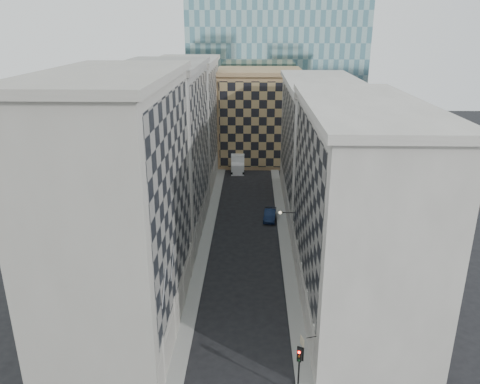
# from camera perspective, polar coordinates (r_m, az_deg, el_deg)

# --- Properties ---
(sidewalk_west) EXTENTS (1.50, 100.00, 0.15)m
(sidewalk_west) POSITION_cam_1_polar(r_m,az_deg,el_deg) (63.74, -4.08, -5.47)
(sidewalk_west) COLOR gray
(sidewalk_west) RESTS_ON ground
(sidewalk_east) EXTENTS (1.50, 100.00, 0.15)m
(sidewalk_east) POSITION_cam_1_polar(r_m,az_deg,el_deg) (63.60, 5.42, -5.58)
(sidewalk_east) COLOR gray
(sidewalk_east) RESTS_ON ground
(bldg_left_a) EXTENTS (10.80, 22.80, 23.70)m
(bldg_left_a) POSITION_cam_1_polar(r_m,az_deg,el_deg) (42.96, -14.40, -1.88)
(bldg_left_a) COLOR #9E998E
(bldg_left_a) RESTS_ON ground
(bldg_left_b) EXTENTS (10.80, 22.80, 22.70)m
(bldg_left_b) POSITION_cam_1_polar(r_m,az_deg,el_deg) (63.50, -9.15, 5.04)
(bldg_left_b) COLOR gray
(bldg_left_b) RESTS_ON ground
(bldg_left_c) EXTENTS (10.80, 22.80, 21.70)m
(bldg_left_c) POSITION_cam_1_polar(r_m,az_deg,el_deg) (84.77, -6.46, 8.52)
(bldg_left_c) COLOR #9E998E
(bldg_left_c) RESTS_ON ground
(bldg_right_a) EXTENTS (10.80, 26.80, 20.70)m
(bldg_right_a) POSITION_cam_1_polar(r_m,az_deg,el_deg) (46.67, 13.87, -2.06)
(bldg_right_a) COLOR #ACA79E
(bldg_right_a) RESTS_ON ground
(bldg_right_b) EXTENTS (10.80, 28.80, 19.70)m
(bldg_right_b) POSITION_cam_1_polar(r_m,az_deg,el_deg) (72.18, 9.58, 5.59)
(bldg_right_b) COLOR #ACA79E
(bldg_right_b) RESTS_ON ground
(tan_block) EXTENTS (16.80, 14.80, 18.80)m
(tan_block) POSITION_cam_1_polar(r_m,az_deg,el_deg) (96.89, 2.28, 9.21)
(tan_block) COLOR #A38256
(tan_block) RESTS_ON ground
(church_tower) EXTENTS (7.20, 7.20, 51.50)m
(church_tower) POSITION_cam_1_polar(r_m,az_deg,el_deg) (109.34, 1.22, 19.66)
(church_tower) COLOR #2A2520
(church_tower) RESTS_ON ground
(flagpoles_left) EXTENTS (0.10, 6.33, 2.33)m
(flagpoles_left) POSITION_cam_1_polar(r_m,az_deg,el_deg) (39.08, -8.73, -9.94)
(flagpoles_left) COLOR gray
(flagpoles_left) RESTS_ON ground
(bracket_lamp) EXTENTS (1.98, 0.36, 0.36)m
(bracket_lamp) POSITION_cam_1_polar(r_m,az_deg,el_deg) (55.59, 5.10, -2.52)
(bracket_lamp) COLOR black
(bracket_lamp) RESTS_ON ground
(traffic_light) EXTENTS (0.53, 0.53, 4.27)m
(traffic_light) POSITION_cam_1_polar(r_m,az_deg,el_deg) (37.83, 7.24, -19.82)
(traffic_light) COLOR black
(traffic_light) RESTS_ON sidewalk_east
(box_truck) EXTENTS (2.68, 6.35, 3.46)m
(box_truck) POSITION_cam_1_polar(r_m,az_deg,el_deg) (91.75, -0.27, 3.52)
(box_truck) COLOR white
(box_truck) RESTS_ON ground
(dark_car) EXTENTS (2.10, 4.89, 1.57)m
(dark_car) POSITION_cam_1_polar(r_m,az_deg,el_deg) (69.04, 3.67, -2.77)
(dark_car) COLOR #0F1C3A
(dark_car) RESTS_ON ground
(shop_sign) EXTENTS (1.25, 0.73, 0.82)m
(shop_sign) POSITION_cam_1_polar(r_m,az_deg,el_deg) (38.74, 7.68, -17.58)
(shop_sign) COLOR black
(shop_sign) RESTS_ON ground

